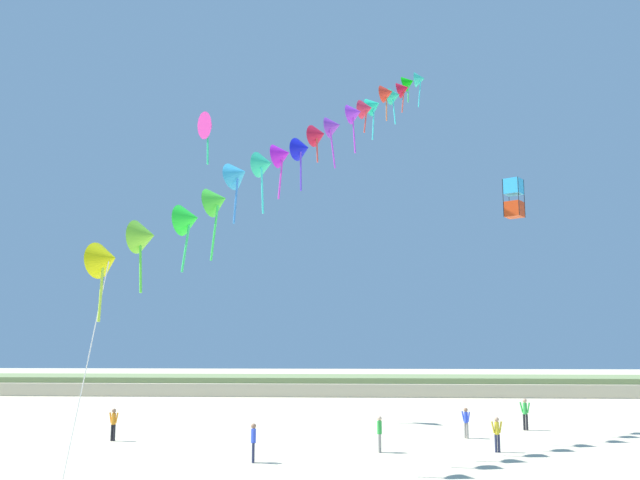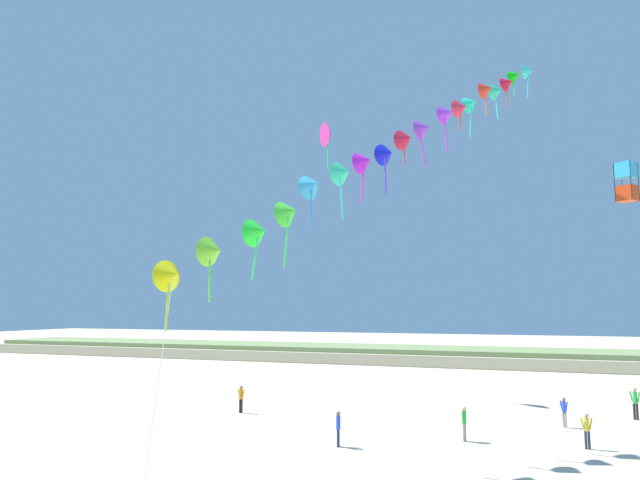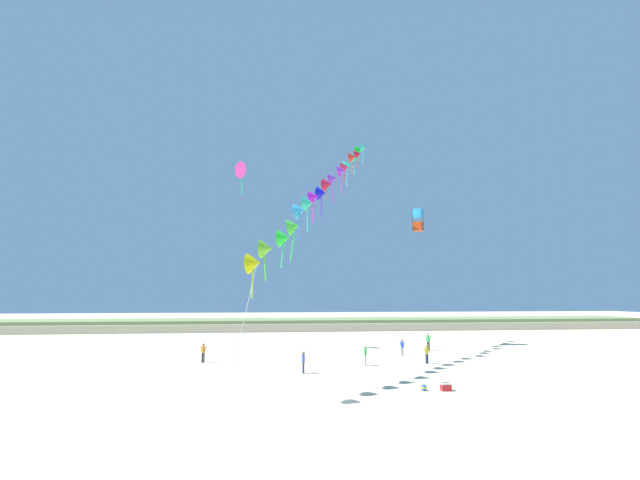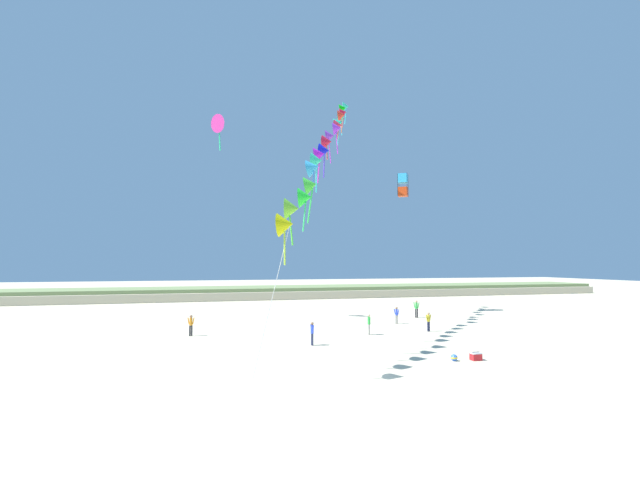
{
  "view_description": "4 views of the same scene",
  "coord_description": "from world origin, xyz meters",
  "px_view_note": "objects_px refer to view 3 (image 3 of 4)",
  "views": [
    {
      "loc": [
        3.95,
        -19.43,
        4.58
      ],
      "look_at": [
        2.18,
        11.13,
        9.38
      ],
      "focal_mm": 38.0,
      "sensor_mm": 36.0,
      "label": 1
    },
    {
      "loc": [
        7.68,
        -16.29,
        6.03
      ],
      "look_at": [
        -1.33,
        8.72,
        9.21
      ],
      "focal_mm": 32.0,
      "sensor_mm": 36.0,
      "label": 2
    },
    {
      "loc": [
        -2.62,
        -22.74,
        5.42
      ],
      "look_at": [
        0.85,
        8.08,
        9.47
      ],
      "focal_mm": 24.0,
      "sensor_mm": 36.0,
      "label": 3
    },
    {
      "loc": [
        -7.01,
        -19.17,
        5.35
      ],
      "look_at": [
        1.13,
        11.68,
        7.1
      ],
      "focal_mm": 24.0,
      "sensor_mm": 36.0,
      "label": 4
    }
  ],
  "objects_px": {
    "person_mid_center": "(303,361)",
    "beach_ball": "(424,387)",
    "person_far_center": "(203,351)",
    "large_kite_mid_trail": "(418,220)",
    "person_far_left": "(402,346)",
    "person_near_left": "(427,353)",
    "large_kite_low_lead": "(242,170)",
    "person_near_right": "(365,354)",
    "person_far_right": "(428,340)",
    "beach_cooler": "(446,387)"
  },
  "relations": [
    {
      "from": "person_mid_center",
      "to": "beach_ball",
      "type": "distance_m",
      "value": 9.08
    },
    {
      "from": "beach_ball",
      "to": "person_far_center",
      "type": "bearing_deg",
      "value": 139.78
    },
    {
      "from": "person_far_center",
      "to": "large_kite_mid_trail",
      "type": "bearing_deg",
      "value": 24.91
    },
    {
      "from": "person_far_center",
      "to": "beach_ball",
      "type": "bearing_deg",
      "value": -40.22
    },
    {
      "from": "person_far_left",
      "to": "beach_ball",
      "type": "distance_m",
      "value": 14.37
    },
    {
      "from": "large_kite_mid_trail",
      "to": "person_far_left",
      "type": "bearing_deg",
      "value": -119.85
    },
    {
      "from": "person_near_left",
      "to": "beach_ball",
      "type": "relative_size",
      "value": 4.16
    },
    {
      "from": "person_mid_center",
      "to": "large_kite_low_lead",
      "type": "relative_size",
      "value": 0.42
    },
    {
      "from": "person_mid_center",
      "to": "person_near_left",
      "type": "bearing_deg",
      "value": 17.55
    },
    {
      "from": "large_kite_mid_trail",
      "to": "beach_ball",
      "type": "bearing_deg",
      "value": -109.44
    },
    {
      "from": "large_kite_low_lead",
      "to": "person_far_center",
      "type": "bearing_deg",
      "value": -102.6
    },
    {
      "from": "person_near_left",
      "to": "beach_ball",
      "type": "xyz_separation_m",
      "value": [
        -3.75,
        -9.55,
        -0.69
      ]
    },
    {
      "from": "person_near_right",
      "to": "beach_ball",
      "type": "xyz_separation_m",
      "value": [
        1.39,
        -9.22,
        -0.72
      ]
    },
    {
      "from": "person_far_right",
      "to": "large_kite_low_lead",
      "type": "xyz_separation_m",
      "value": [
        -19.05,
        4.01,
        18.11
      ]
    },
    {
      "from": "person_mid_center",
      "to": "beach_cooler",
      "type": "relative_size",
      "value": 2.63
    },
    {
      "from": "large_kite_mid_trail",
      "to": "beach_cooler",
      "type": "relative_size",
      "value": 4.39
    },
    {
      "from": "person_far_left",
      "to": "large_kite_low_lead",
      "type": "relative_size",
      "value": 0.41
    },
    {
      "from": "large_kite_mid_trail",
      "to": "beach_ball",
      "type": "height_order",
      "value": "large_kite_mid_trail"
    },
    {
      "from": "person_near_left",
      "to": "beach_cooler",
      "type": "relative_size",
      "value": 2.61
    },
    {
      "from": "person_far_center",
      "to": "beach_cooler",
      "type": "bearing_deg",
      "value": -38.21
    },
    {
      "from": "person_far_left",
      "to": "person_far_center",
      "type": "bearing_deg",
      "value": -173.67
    },
    {
      "from": "person_far_right",
      "to": "large_kite_mid_trail",
      "type": "distance_m",
      "value": 14.02
    },
    {
      "from": "person_near_left",
      "to": "person_far_right",
      "type": "relative_size",
      "value": 0.88
    },
    {
      "from": "person_near_left",
      "to": "person_near_right",
      "type": "bearing_deg",
      "value": -176.3
    },
    {
      "from": "person_far_left",
      "to": "large_kite_low_lead",
      "type": "height_order",
      "value": "large_kite_low_lead"
    },
    {
      "from": "person_far_center",
      "to": "beach_cooler",
      "type": "xyz_separation_m",
      "value": [
        15.55,
        -12.24,
        -0.68
      ]
    },
    {
      "from": "person_near_left",
      "to": "person_far_right",
      "type": "distance_m",
      "value": 8.58
    },
    {
      "from": "person_far_left",
      "to": "large_kite_mid_trail",
      "type": "distance_m",
      "value": 16.39
    },
    {
      "from": "beach_cooler",
      "to": "beach_ball",
      "type": "distance_m",
      "value": 1.27
    },
    {
      "from": "person_far_left",
      "to": "beach_cooler",
      "type": "height_order",
      "value": "person_far_left"
    },
    {
      "from": "person_near_left",
      "to": "person_mid_center",
      "type": "distance_m",
      "value": 10.74
    },
    {
      "from": "large_kite_low_lead",
      "to": "person_far_right",
      "type": "bearing_deg",
      "value": -11.88
    },
    {
      "from": "person_far_right",
      "to": "beach_ball",
      "type": "height_order",
      "value": "person_far_right"
    },
    {
      "from": "large_kite_mid_trail",
      "to": "person_near_right",
      "type": "bearing_deg",
      "value": -125.18
    },
    {
      "from": "person_near_right",
      "to": "large_kite_mid_trail",
      "type": "bearing_deg",
      "value": 54.82
    },
    {
      "from": "person_near_left",
      "to": "large_kite_low_lead",
      "type": "xyz_separation_m",
      "value": [
        -15.93,
        12.0,
        18.23
      ]
    },
    {
      "from": "person_near_left",
      "to": "beach_ball",
      "type": "distance_m",
      "value": 10.28
    },
    {
      "from": "person_mid_center",
      "to": "large_kite_mid_trail",
      "type": "relative_size",
      "value": 0.6
    },
    {
      "from": "person_near_left",
      "to": "large_kite_mid_trail",
      "type": "bearing_deg",
      "value": 72.08
    },
    {
      "from": "large_kite_low_lead",
      "to": "beach_ball",
      "type": "relative_size",
      "value": 10.09
    },
    {
      "from": "person_mid_center",
      "to": "beach_ball",
      "type": "bearing_deg",
      "value": -44.21
    },
    {
      "from": "person_mid_center",
      "to": "beach_ball",
      "type": "height_order",
      "value": "person_mid_center"
    },
    {
      "from": "beach_cooler",
      "to": "person_mid_center",
      "type": "bearing_deg",
      "value": 140.15
    },
    {
      "from": "person_far_right",
      "to": "person_far_center",
      "type": "height_order",
      "value": "person_far_right"
    },
    {
      "from": "person_near_right",
      "to": "large_kite_low_lead",
      "type": "relative_size",
      "value": 0.43
    },
    {
      "from": "large_kite_low_lead",
      "to": "person_near_right",
      "type": "bearing_deg",
      "value": -48.8
    },
    {
      "from": "person_far_right",
      "to": "large_kite_low_lead",
      "type": "relative_size",
      "value": 0.47
    },
    {
      "from": "person_mid_center",
      "to": "person_far_left",
      "type": "distance_m",
      "value": 12.3
    },
    {
      "from": "person_near_right",
      "to": "person_mid_center",
      "type": "bearing_deg",
      "value": -150.34
    },
    {
      "from": "beach_cooler",
      "to": "beach_ball",
      "type": "bearing_deg",
      "value": 172.91
    }
  ]
}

